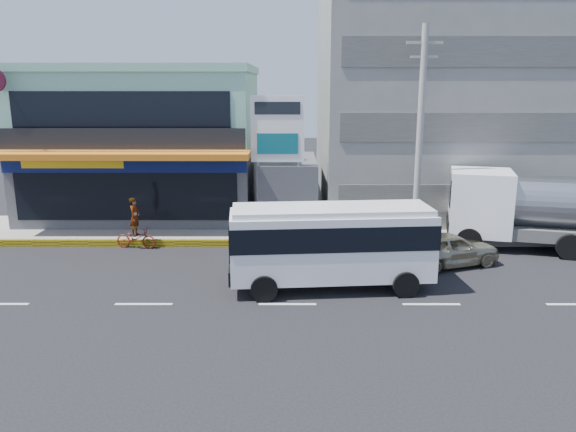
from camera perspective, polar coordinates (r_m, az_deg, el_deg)
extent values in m
plane|color=black|center=(19.71, -0.06, -8.96)|extent=(120.00, 120.00, 0.00)
cube|color=gray|center=(29.11, 9.88, -1.41)|extent=(70.00, 5.00, 0.30)
cube|color=#3F3E43|center=(33.66, -13.78, 3.63)|extent=(12.00, 10.00, 4.00)
cube|color=#82B9A8|center=(33.25, -14.16, 10.43)|extent=(12.00, 10.00, 4.00)
cube|color=orange|center=(27.82, -16.82, 5.93)|extent=(12.40, 1.80, 0.30)
cube|color=#0C1655|center=(28.61, -16.32, 5.04)|extent=(12.00, 0.12, 0.80)
cube|color=black|center=(28.88, -16.11, 2.11)|extent=(11.00, 0.06, 2.60)
cube|color=gray|center=(34.69, 17.15, 12.02)|extent=(16.00, 12.00, 14.00)
cube|color=#3F3E43|center=(30.77, -0.01, 2.65)|extent=(3.00, 6.00, 3.50)
cylinder|color=slate|center=(29.49, -0.01, 5.77)|extent=(1.50, 1.50, 0.15)
cylinder|color=gray|center=(27.79, -3.12, 4.60)|extent=(0.16, 0.16, 6.50)
cylinder|color=gray|center=(27.75, 1.02, 4.61)|extent=(0.16, 0.16, 6.50)
cube|color=white|center=(27.52, -1.07, 8.83)|extent=(2.60, 0.18, 3.20)
cylinder|color=#999993|center=(26.42, 13.22, 7.64)|extent=(0.30, 0.30, 10.00)
cube|color=#999993|center=(26.36, 13.73, 16.75)|extent=(1.60, 0.12, 0.12)
cube|color=#999993|center=(26.33, 13.65, 15.45)|extent=(1.20, 0.10, 0.10)
cube|color=white|center=(20.76, 4.39, -2.89)|extent=(7.55, 2.93, 2.42)
cube|color=black|center=(20.63, 4.42, -1.63)|extent=(7.60, 2.98, 0.90)
cube|color=white|center=(20.43, 4.46, 0.66)|extent=(7.32, 2.70, 0.21)
cylinder|color=black|center=(19.81, -2.45, -7.38)|extent=(0.97, 0.37, 0.95)
cylinder|color=black|center=(21.99, -2.69, -5.23)|extent=(0.97, 0.37, 0.95)
cylinder|color=black|center=(20.61, 11.85, -6.82)|extent=(0.97, 0.37, 0.95)
cylinder|color=black|center=(22.72, 10.21, -4.82)|extent=(0.97, 0.37, 0.95)
imported|color=#9C9777|center=(24.34, 15.95, -3.25)|extent=(4.68, 3.16, 1.48)
cube|color=white|center=(27.55, 18.92, 1.35)|extent=(3.30, 3.30, 2.93)
cube|color=#595956|center=(28.24, 25.13, -1.39)|extent=(9.36, 4.65, 0.56)
cylinder|color=black|center=(26.61, 17.90, -2.36)|extent=(1.18, 0.61, 1.13)
cylinder|color=black|center=(29.12, 17.63, -1.01)|extent=(1.18, 0.61, 1.13)
cylinder|color=black|center=(27.21, 26.69, -2.82)|extent=(1.18, 0.61, 1.13)
cylinder|color=black|center=(29.67, 25.69, -1.46)|extent=(1.18, 0.61, 1.13)
imported|color=maroon|center=(26.94, -15.18, -2.15)|extent=(1.93, 0.90, 0.98)
imported|color=#66594C|center=(26.69, -15.31, -0.08)|extent=(0.52, 0.71, 1.79)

